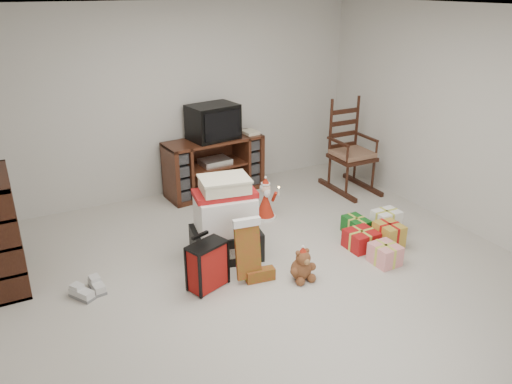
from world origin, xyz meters
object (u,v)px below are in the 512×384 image
Objects in this scene: mrs_claus_figurine at (225,241)px; santa_figurine at (265,203)px; tv_stand at (214,166)px; bookshelf at (2,232)px; rocking_chair at (349,158)px; red_suitcase at (207,266)px; teddy_bear at (302,266)px; gift_pile at (226,223)px; sneaker_pair at (90,290)px; gift_cluster at (374,234)px; crt_television at (213,122)px.

santa_figurine is at bearing 38.32° from mrs_claus_figurine.
bookshelf is (-2.65, -1.14, 0.14)m from tv_stand.
red_suitcase is at bearing -152.07° from rocking_chair.
santa_figurine reaches higher than teddy_bear.
rocking_chair is 2.56m from mrs_claus_figurine.
gift_pile is (-2.31, -0.95, -0.07)m from rocking_chair.
rocking_chair is 2.53m from teddy_bear.
mrs_claus_figurine is at bearing -21.78° from sneaker_pair.
gift_pile is 0.92m from teddy_bear.
teddy_bear is at bearing -168.41° from gift_cluster.
red_suitcase is 1.95m from gift_cluster.
gift_cluster is (0.96, -2.21, -0.25)m from tv_stand.
sneaker_pair is (-1.43, -0.06, -0.34)m from gift_pile.
red_suitcase reaches higher than sneaker_pair.
crt_television is (0.13, 2.44, 0.85)m from teddy_bear.
bookshelf is at bearing 163.40° from gift_cluster.
crt_television is at bearing 44.59° from red_suitcase.
bookshelf is 1.20× the size of gift_cluster.
bookshelf is at bearing -174.33° from rocking_chair.
red_suitcase is 1.62m from santa_figurine.
teddy_bear is at bearing -97.93° from tv_stand.
bookshelf is 0.83× the size of rocking_chair.
crt_television is at bearing 79.66° from gift_pile.
gift_cluster is at bearing -9.84° from gift_pile.
bookshelf is 1.96m from red_suitcase.
sneaker_pair is at bearing -163.12° from santa_figurine.
teddy_bear is (0.87, -0.29, -0.09)m from red_suitcase.
gift_cluster is (0.74, -1.15, -0.07)m from santa_figurine.
rocking_chair is at bearing -32.92° from crt_television.
rocking_chair reaches higher than gift_cluster.
bookshelf is 2.13m from gift_pile.
tv_stand reaches higher than mrs_claus_figurine.
rocking_chair reaches higher than tv_stand.
bookshelf is at bearing 114.23° from sneaker_pair.
gift_pile is at bearing -157.26° from rocking_chair.
rocking_chair is (4.37, 0.41, -0.08)m from bookshelf.
mrs_claus_figurine is at bearing 28.33° from red_suitcase.
crt_television reaches higher than santa_figurine.
bookshelf reaches higher than sneaker_pair.
gift_cluster is (1.08, 0.22, -0.01)m from teddy_bear.
crt_television reaches higher than sneaker_pair.
teddy_bear is at bearing -42.30° from sneaker_pair.
sneaker_pair is (0.63, -0.60, -0.48)m from bookshelf.
red_suitcase is 2.49m from crt_television.
teddy_bear reaches higher than sneaker_pair.
tv_stand is at bearing 18.61° from sneaker_pair.
tv_stand is 1.52× the size of gift_cluster.
tv_stand is at bearing 113.42° from gift_cluster.
red_suitcase is 0.79× the size of crt_television.
red_suitcase reaches higher than santa_figurine.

